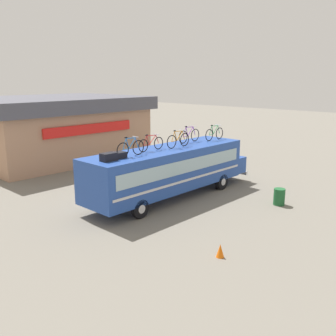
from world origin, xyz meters
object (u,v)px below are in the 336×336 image
object	(u,v)px
rooftop_bicycle_3	(178,140)
rooftop_bicycle_5	(214,134)
luggage_bag_2	(119,155)
rooftop_bicycle_2	(151,144)
luggage_bag_1	(109,157)
rooftop_bicycle_4	(189,135)
rooftop_bicycle_1	(131,148)
trash_bin	(279,197)
bus	(170,168)
traffic_cone	(220,251)

from	to	relation	value
rooftop_bicycle_3	rooftop_bicycle_5	distance (m)	3.34
luggage_bag_2	rooftop_bicycle_2	distance (m)	2.35
luggage_bag_1	rooftop_bicycle_5	xyz separation A→B (m)	(8.05, 0.10, 0.21)
rooftop_bicycle_3	rooftop_bicycle_4	distance (m)	1.78
luggage_bag_1	rooftop_bicycle_3	world-z (taller)	rooftop_bicycle_3
rooftop_bicycle_1	rooftop_bicycle_3	xyz separation A→B (m)	(3.33, -0.05, -0.00)
rooftop_bicycle_1	trash_bin	size ratio (longest dim) A/B	1.98
rooftop_bicycle_1	trash_bin	bearing A→B (deg)	-39.39
bus	rooftop_bicycle_3	size ratio (longest dim) A/B	6.33
luggage_bag_2	rooftop_bicycle_5	size ratio (longest dim) A/B	0.36
luggage_bag_2	rooftop_bicycle_3	world-z (taller)	rooftop_bicycle_3
bus	rooftop_bicycle_5	bearing A→B (deg)	-2.20
rooftop_bicycle_2	trash_bin	xyz separation A→B (m)	(4.20, -5.12, -2.70)
rooftop_bicycle_5	rooftop_bicycle_2	bearing A→B (deg)	176.64
luggage_bag_1	rooftop_bicycle_2	xyz separation A→B (m)	(3.04, 0.39, 0.18)
rooftop_bicycle_3	rooftop_bicycle_2	bearing A→B (deg)	167.76
bus	rooftop_bicycle_2	world-z (taller)	rooftop_bicycle_2
trash_bin	traffic_cone	size ratio (longest dim) A/B	1.69
luggage_bag_1	rooftop_bicycle_1	distance (m)	1.40
rooftop_bicycle_1	traffic_cone	distance (m)	6.81
rooftop_bicycle_4	rooftop_bicycle_2	bearing A→B (deg)	-175.35
luggage_bag_2	traffic_cone	xyz separation A→B (m)	(-0.40, -6.14, -2.65)
rooftop_bicycle_2	rooftop_bicycle_3	distance (m)	1.72
bus	traffic_cone	xyz separation A→B (m)	(-4.03, -6.23, -1.37)
rooftop_bicycle_4	trash_bin	bearing A→B (deg)	-80.96
luggage_bag_2	rooftop_bicycle_4	distance (m)	5.70
luggage_bag_2	rooftop_bicycle_1	world-z (taller)	rooftop_bicycle_1
trash_bin	rooftop_bicycle_1	bearing A→B (deg)	140.61
bus	rooftop_bicycle_4	distance (m)	2.59
luggage_bag_1	rooftop_bicycle_4	bearing A→B (deg)	5.96
rooftop_bicycle_1	luggage_bag_2	bearing A→B (deg)	173.85
rooftop_bicycle_5	traffic_cone	size ratio (longest dim) A/B	3.41
luggage_bag_1	luggage_bag_2	xyz separation A→B (m)	(0.71, 0.15, -0.04)
luggage_bag_1	traffic_cone	distance (m)	6.57
luggage_bag_1	traffic_cone	world-z (taller)	luggage_bag_1
luggage_bag_2	rooftop_bicycle_4	xyz separation A→B (m)	(5.67, 0.51, 0.26)
bus	rooftop_bicycle_1	size ratio (longest dim) A/B	6.56
rooftop_bicycle_1	rooftop_bicycle_4	xyz separation A→B (m)	(5.00, 0.59, 0.01)
luggage_bag_1	rooftop_bicycle_3	bearing A→B (deg)	0.38
bus	traffic_cone	bearing A→B (deg)	-122.87
rooftop_bicycle_4	traffic_cone	xyz separation A→B (m)	(-6.07, -6.66, -2.91)
rooftop_bicycle_4	rooftop_bicycle_1	bearing A→B (deg)	-173.31
bus	luggage_bag_2	distance (m)	3.85
luggage_bag_1	rooftop_bicycle_5	size ratio (longest dim) A/B	0.41
bus	luggage_bag_1	bearing A→B (deg)	-176.80
rooftop_bicycle_3	luggage_bag_2	bearing A→B (deg)	178.26
rooftop_bicycle_2	rooftop_bicycle_4	xyz separation A→B (m)	(3.34, 0.27, 0.04)
rooftop_bicycle_3	rooftop_bicycle_5	world-z (taller)	rooftop_bicycle_3
bus	luggage_bag_1	distance (m)	4.54
rooftop_bicycle_4	rooftop_bicycle_3	bearing A→B (deg)	-159.10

